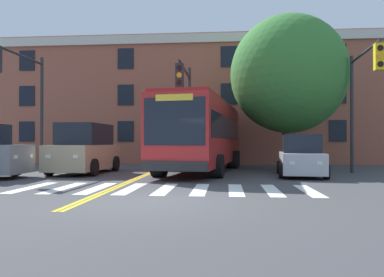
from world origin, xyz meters
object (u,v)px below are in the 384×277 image
(car_tan_near_lane, at_px, (85,150))
(car_silver_far_lane, at_px, (301,157))
(car_black_behind_bus, at_px, (194,147))
(traffic_light_far_corner, at_px, (25,89))
(traffic_light_overhead, at_px, (186,97))
(street_tree_curbside_large, at_px, (288,75))
(city_bus, at_px, (203,134))
(traffic_light_near_corner, at_px, (362,87))

(car_tan_near_lane, height_order, car_silver_far_lane, car_tan_near_lane)
(car_black_behind_bus, height_order, traffic_light_far_corner, traffic_light_far_corner)
(traffic_light_overhead, bearing_deg, traffic_light_far_corner, -172.69)
(traffic_light_overhead, bearing_deg, street_tree_curbside_large, 26.84)
(car_silver_far_lane, distance_m, street_tree_curbside_large, 5.62)
(traffic_light_overhead, bearing_deg, car_tan_near_lane, -175.66)
(car_tan_near_lane, height_order, car_black_behind_bus, car_black_behind_bus)
(car_silver_far_lane, height_order, traffic_light_overhead, traffic_light_overhead)
(car_tan_near_lane, relative_size, car_silver_far_lane, 1.17)
(city_bus, relative_size, car_black_behind_bus, 2.28)
(traffic_light_far_corner, distance_m, traffic_light_overhead, 7.50)
(car_tan_near_lane, height_order, traffic_light_overhead, traffic_light_overhead)
(car_silver_far_lane, bearing_deg, city_bus, 152.10)
(city_bus, relative_size, car_silver_far_lane, 2.71)
(traffic_light_near_corner, bearing_deg, car_tan_near_lane, 177.84)
(traffic_light_overhead, bearing_deg, car_silver_far_lane, -11.27)
(traffic_light_far_corner, relative_size, street_tree_curbside_large, 0.70)
(car_black_behind_bus, distance_m, traffic_light_near_corner, 14.67)
(city_bus, xyz_separation_m, traffic_light_far_corner, (-8.16, -2.26, 2.05))
(city_bus, distance_m, traffic_light_overhead, 2.26)
(traffic_light_far_corner, xyz_separation_m, street_tree_curbside_large, (12.66, 3.60, 1.13))
(car_tan_near_lane, height_order, traffic_light_far_corner, traffic_light_far_corner)
(traffic_light_near_corner, distance_m, street_tree_curbside_large, 4.49)
(car_silver_far_lane, height_order, traffic_light_near_corner, traffic_light_near_corner)
(car_silver_far_lane, relative_size, car_black_behind_bus, 0.84)
(car_black_behind_bus, relative_size, traffic_light_overhead, 0.92)
(car_black_behind_bus, xyz_separation_m, street_tree_curbside_large, (5.70, -8.34, 3.96))
(city_bus, bearing_deg, car_silver_far_lane, -27.90)
(city_bus, distance_m, car_tan_near_lane, 5.80)
(traffic_light_overhead, distance_m, street_tree_curbside_large, 6.05)
(car_tan_near_lane, distance_m, street_tree_curbside_large, 11.17)
(car_tan_near_lane, bearing_deg, traffic_light_far_corner, -167.50)
(car_silver_far_lane, relative_size, street_tree_curbside_large, 0.50)
(city_bus, xyz_separation_m, street_tree_curbside_large, (4.50, 1.34, 3.18))
(street_tree_curbside_large, bearing_deg, car_silver_far_lane, -91.63)
(city_bus, height_order, car_black_behind_bus, city_bus)
(city_bus, bearing_deg, car_black_behind_bus, 97.06)
(car_black_behind_bus, bearing_deg, city_bus, -82.94)
(city_bus, height_order, car_silver_far_lane, city_bus)
(traffic_light_near_corner, height_order, traffic_light_overhead, traffic_light_near_corner)
(car_silver_far_lane, xyz_separation_m, traffic_light_near_corner, (2.65, 0.19, 3.03))
(city_bus, relative_size, traffic_light_far_corner, 1.94)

